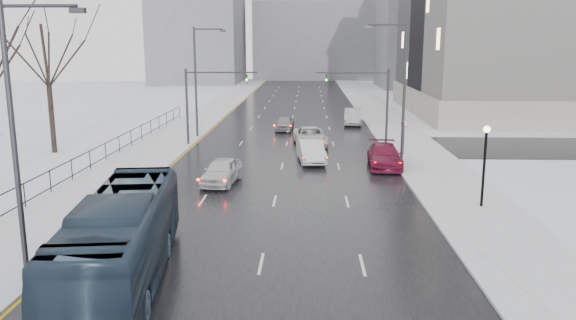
# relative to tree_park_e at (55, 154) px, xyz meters

# --- Properties ---
(road) EXTENTS (16.00, 150.00, 0.04)m
(road) POSITION_rel_tree_park_e_xyz_m (18.20, 16.00, 0.02)
(road) COLOR black
(road) RESTS_ON ground
(cross_road) EXTENTS (130.00, 10.00, 0.04)m
(cross_road) POSITION_rel_tree_park_e_xyz_m (18.20, 4.00, 0.02)
(cross_road) COLOR black
(cross_road) RESTS_ON ground
(sidewalk_left) EXTENTS (5.00, 150.00, 0.16)m
(sidewalk_left) POSITION_rel_tree_park_e_xyz_m (7.70, 16.00, 0.08)
(sidewalk_left) COLOR silver
(sidewalk_left) RESTS_ON ground
(sidewalk_right) EXTENTS (5.00, 150.00, 0.16)m
(sidewalk_right) POSITION_rel_tree_park_e_xyz_m (28.70, 16.00, 0.08)
(sidewalk_right) COLOR silver
(sidewalk_right) RESTS_ON ground
(park_strip) EXTENTS (14.00, 150.00, 0.12)m
(park_strip) POSITION_rel_tree_park_e_xyz_m (-1.80, 16.00, 0.06)
(park_strip) COLOR white
(park_strip) RESTS_ON ground
(tree_park_e) EXTENTS (9.45, 9.45, 13.50)m
(tree_park_e) POSITION_rel_tree_park_e_xyz_m (0.00, 0.00, 0.00)
(tree_park_e) COLOR black
(tree_park_e) RESTS_ON ground
(iron_fence) EXTENTS (0.06, 70.00, 1.30)m
(iron_fence) POSITION_rel_tree_park_e_xyz_m (5.20, -14.00, 0.91)
(iron_fence) COLOR black
(iron_fence) RESTS_ON sidewalk_left
(streetlight_r_mid) EXTENTS (2.95, 0.25, 10.00)m
(streetlight_r_mid) POSITION_rel_tree_park_e_xyz_m (26.37, -4.00, 5.62)
(streetlight_r_mid) COLOR #2D2D33
(streetlight_r_mid) RESTS_ON ground
(streetlight_l_near) EXTENTS (2.95, 0.25, 10.00)m
(streetlight_l_near) POSITION_rel_tree_park_e_xyz_m (10.03, -24.00, 5.62)
(streetlight_l_near) COLOR #2D2D33
(streetlight_l_near) RESTS_ON ground
(streetlight_l_far) EXTENTS (2.95, 0.25, 10.00)m
(streetlight_l_far) POSITION_rel_tree_park_e_xyz_m (10.03, 8.00, 5.62)
(streetlight_l_far) COLOR #2D2D33
(streetlight_l_far) RESTS_ON ground
(lamppost_r_mid) EXTENTS (0.36, 0.36, 4.28)m
(lamppost_r_mid) POSITION_rel_tree_park_e_xyz_m (29.20, -14.00, 2.94)
(lamppost_r_mid) COLOR black
(lamppost_r_mid) RESTS_ON sidewalk_right
(mast_signal_right) EXTENTS (6.10, 0.33, 6.50)m
(mast_signal_right) POSITION_rel_tree_park_e_xyz_m (25.53, 4.00, 4.11)
(mast_signal_right) COLOR #2D2D33
(mast_signal_right) RESTS_ON ground
(mast_signal_left) EXTENTS (6.10, 0.33, 6.50)m
(mast_signal_left) POSITION_rel_tree_park_e_xyz_m (10.87, 4.00, 4.11)
(mast_signal_left) COLOR #2D2D33
(mast_signal_left) RESTS_ON ground
(no_uturn_sign) EXTENTS (0.60, 0.06, 2.70)m
(no_uturn_sign) POSITION_rel_tree_park_e_xyz_m (27.40, 0.00, 2.30)
(no_uturn_sign) COLOR #2D2D33
(no_uturn_sign) RESTS_ON sidewalk_right
(bldg_far_right) EXTENTS (24.00, 20.00, 22.00)m
(bldg_far_right) POSITION_rel_tree_park_e_xyz_m (46.20, 71.00, 11.00)
(bldg_far_right) COLOR slate
(bldg_far_right) RESTS_ON ground
(bldg_far_left) EXTENTS (18.00, 22.00, 28.00)m
(bldg_far_left) POSITION_rel_tree_park_e_xyz_m (-3.80, 81.00, 14.00)
(bldg_far_left) COLOR slate
(bldg_far_left) RESTS_ON ground
(bldg_far_center) EXTENTS (30.00, 18.00, 18.00)m
(bldg_far_center) POSITION_rel_tree_park_e_xyz_m (22.20, 96.00, 9.00)
(bldg_far_center) COLOR slate
(bldg_far_center) RESTS_ON ground
(bus) EXTENTS (4.16, 12.02, 3.28)m
(bus) POSITION_rel_tree_park_e_xyz_m (13.35, -23.88, 1.68)
(bus) COLOR #243547
(bus) RESTS_ON road
(sedan_center_near) EXTENTS (2.41, 4.80, 1.57)m
(sedan_center_near) POSITION_rel_tree_park_e_xyz_m (14.70, -9.19, 0.83)
(sedan_center_near) COLOR silver
(sedan_center_near) RESTS_ON road
(sedan_right_near) EXTENTS (2.31, 5.07, 1.61)m
(sedan_right_near) POSITION_rel_tree_park_e_xyz_m (20.25, -2.52, 0.85)
(sedan_right_near) COLOR silver
(sedan_right_near) RESTS_ON road
(sedan_right_cross) EXTENTS (3.18, 5.87, 1.56)m
(sedan_right_cross) POSITION_rel_tree_park_e_xyz_m (20.22, 4.21, 0.82)
(sedan_right_cross) COLOR silver
(sedan_right_cross) RESTS_ON road
(sedan_right_far) EXTENTS (2.45, 5.56, 1.59)m
(sedan_right_far) POSITION_rel_tree_park_e_xyz_m (25.40, -4.08, 0.83)
(sedan_right_far) COLOR maroon
(sedan_right_far) RESTS_ON road
(sedan_center_far) EXTENTS (1.97, 4.24, 1.41)m
(sedan_center_far) POSITION_rel_tree_park_e_xyz_m (17.70, 12.59, 0.74)
(sedan_center_far) COLOR gray
(sedan_center_far) RESTS_ON road
(sedan_right_distant) EXTENTS (2.23, 5.29, 1.70)m
(sedan_right_distant) POSITION_rel_tree_park_e_xyz_m (24.82, 16.90, 0.89)
(sedan_right_distant) COLOR #9E9FA2
(sedan_right_distant) RESTS_ON road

